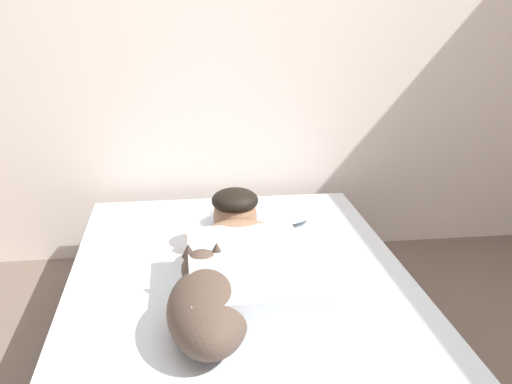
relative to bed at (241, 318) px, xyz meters
The scene contains 7 objects.
back_wall 1.56m from the bed, 88.44° to the left, with size 4.66×0.12×2.50m.
bed is the anchor object (origin of this frame).
pillow 0.64m from the bed, 73.25° to the left, with size 0.52×0.32×0.11m, color silver.
person_lying 0.30m from the bed, 84.03° to the right, with size 0.43×0.92×0.27m.
dog 0.51m from the bed, 111.07° to the right, with size 0.26×0.57×0.21m.
coffee_cup 0.43m from the bed, 71.82° to the left, with size 0.12×0.09×0.07m.
cell_phone 0.23m from the bed, behind, with size 0.07×0.14×0.01m, color black.
Camera 1 is at (-0.25, -1.53, 1.43)m, focal length 42.43 mm.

